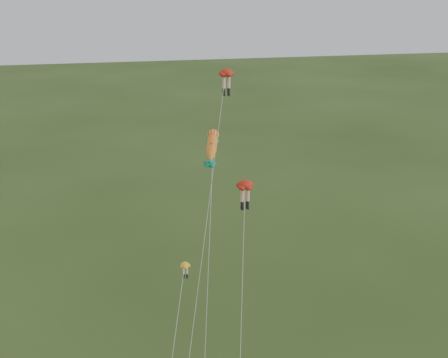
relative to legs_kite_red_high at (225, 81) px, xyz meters
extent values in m
ellipsoid|color=#B42312|center=(0.13, 0.29, 0.64)|extent=(1.36, 1.36, 0.64)
cylinder|color=#D9AA80|center=(-0.07, 0.28, -0.12)|extent=(0.29, 0.29, 0.98)
cylinder|color=black|center=(-0.07, 0.28, -0.86)|extent=(0.22, 0.22, 0.49)
cube|color=black|center=(-0.07, 0.28, -1.18)|extent=(0.18, 0.29, 0.14)
cylinder|color=#D9AA80|center=(0.32, 0.30, -0.12)|extent=(0.29, 0.29, 0.98)
cylinder|color=black|center=(0.32, 0.30, -0.86)|extent=(0.22, 0.22, 0.49)
cube|color=black|center=(0.32, 0.30, -1.18)|extent=(0.18, 0.29, 0.14)
cylinder|color=silver|center=(-2.52, -5.80, -9.16)|extent=(5.32, 12.22, 20.23)
ellipsoid|color=#B42312|center=(1.02, -3.11, -7.70)|extent=(1.67, 1.67, 0.75)
cylinder|color=#D9AA80|center=(0.79, -3.14, -8.58)|extent=(0.33, 0.33, 1.14)
cylinder|color=black|center=(0.79, -3.14, -9.44)|extent=(0.26, 0.26, 0.57)
cube|color=black|center=(0.79, -3.14, -9.81)|extent=(0.23, 0.35, 0.17)
cylinder|color=#D9AA80|center=(1.24, -3.08, -8.58)|extent=(0.33, 0.33, 1.14)
cylinder|color=black|center=(1.24, -3.08, -9.44)|extent=(0.26, 0.26, 0.57)
cube|color=black|center=(1.24, -3.08, -9.81)|extent=(0.23, 0.35, 0.17)
cylinder|color=silver|center=(-0.42, -8.83, -13.30)|extent=(2.92, 11.47, 11.95)
ellipsoid|color=yellow|center=(-4.47, -7.81, -11.65)|extent=(0.95, 0.95, 0.39)
cylinder|color=#D9AA80|center=(-4.58, -7.78, -12.10)|extent=(0.17, 0.17, 0.59)
cylinder|color=black|center=(-4.58, -7.78, -12.55)|extent=(0.13, 0.13, 0.29)
cube|color=black|center=(-4.58, -7.78, -12.74)|extent=(0.14, 0.19, 0.09)
cylinder|color=#D9AA80|center=(-4.35, -7.84, -12.10)|extent=(0.17, 0.17, 0.59)
cylinder|color=black|center=(-4.35, -7.84, -12.55)|extent=(0.13, 0.13, 0.29)
cube|color=black|center=(-4.35, -7.84, -12.74)|extent=(0.14, 0.19, 0.09)
cylinder|color=silver|center=(-5.69, -11.24, -15.36)|extent=(2.49, 6.89, 7.82)
ellipsoid|color=yellow|center=(-1.75, -3.81, -3.98)|extent=(1.68, 2.92, 2.49)
sphere|color=yellow|center=(-1.75, -3.81, -3.98)|extent=(1.23, 1.48, 1.27)
cone|color=#148660|center=(-1.75, -3.81, -3.98)|extent=(1.02, 1.33, 1.22)
cone|color=#148660|center=(-1.75, -3.81, -3.98)|extent=(1.02, 1.33, 1.22)
cone|color=#148660|center=(-1.75, -3.81, -3.98)|extent=(0.58, 0.75, 0.68)
cone|color=#148660|center=(-1.75, -3.81, -3.98)|extent=(0.58, 0.75, 0.68)
cone|color=red|center=(-1.75, -3.81, -3.98)|extent=(0.61, 0.76, 0.67)
cylinder|color=silver|center=(-2.73, -7.48, -11.62)|extent=(1.99, 7.37, 15.30)
camera|label=1|loc=(-7.48, -38.89, 7.69)|focal=40.00mm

